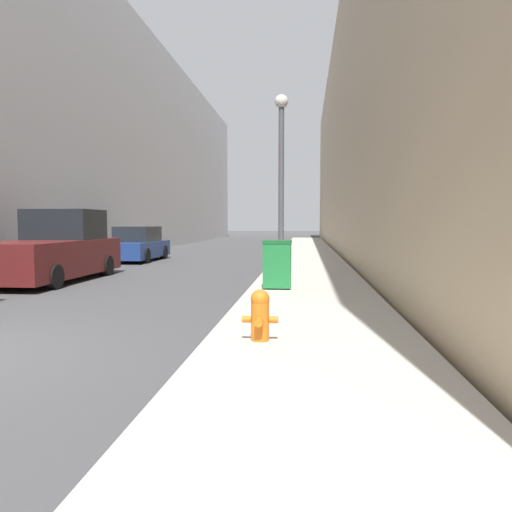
# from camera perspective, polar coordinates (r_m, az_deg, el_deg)

# --- Properties ---
(sidewalk_right) EXTENTS (2.96, 60.00, 0.13)m
(sidewalk_right) POSITION_cam_1_polar(r_m,az_deg,el_deg) (23.44, 5.99, -0.20)
(sidewalk_right) COLOR #B7B2A8
(sidewalk_right) RESTS_ON ground
(building_left_glass) EXTENTS (12.00, 60.00, 13.65)m
(building_left_glass) POSITION_cam_1_polar(r_m,az_deg,el_deg) (35.45, -21.07, 11.87)
(building_left_glass) COLOR #BCBCC1
(building_left_glass) RESTS_ON ground
(building_right_stone) EXTENTS (12.00, 60.00, 13.65)m
(building_right_stone) POSITION_cam_1_polar(r_m,az_deg,el_deg) (32.72, 19.73, 12.60)
(building_right_stone) COLOR tan
(building_right_stone) RESTS_ON ground
(fire_hydrant) EXTENTS (0.48, 0.37, 0.68)m
(fire_hydrant) POSITION_cam_1_polar(r_m,az_deg,el_deg) (6.66, 0.47, -6.64)
(fire_hydrant) COLOR orange
(fire_hydrant) RESTS_ON sidewalk_right
(trash_bin) EXTENTS (0.67, 0.61, 1.15)m
(trash_bin) POSITION_cam_1_polar(r_m,az_deg,el_deg) (11.89, 2.45, -0.89)
(trash_bin) COLOR #1E7538
(trash_bin) RESTS_ON sidewalk_right
(lamppost) EXTENTS (0.40, 0.40, 5.33)m
(lamppost) POSITION_cam_1_polar(r_m,az_deg,el_deg) (15.00, 2.90, 9.21)
(lamppost) COLOR #4C4C51
(lamppost) RESTS_ON sidewalk_right
(pickup_truck) EXTENTS (2.26, 5.45, 2.10)m
(pickup_truck) POSITION_cam_1_polar(r_m,az_deg,el_deg) (15.78, -22.20, 0.53)
(pickup_truck) COLOR #561919
(pickup_truck) RESTS_ON ground
(parked_sedan_near) EXTENTS (1.80, 4.42, 1.53)m
(parked_sedan_near) POSITION_cam_1_polar(r_m,az_deg,el_deg) (22.83, -13.34, 1.21)
(parked_sedan_near) COLOR navy
(parked_sedan_near) RESTS_ON ground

